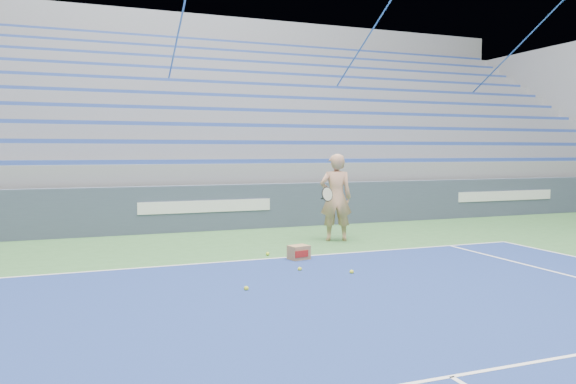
% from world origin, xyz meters
% --- Properties ---
extents(sponsor_barrier, '(30.00, 0.32, 1.10)m').
position_xyz_m(sponsor_barrier, '(0.00, 15.88, 0.55)').
color(sponsor_barrier, '#3B455A').
rests_on(sponsor_barrier, ground).
extents(bleachers, '(31.00, 9.15, 7.30)m').
position_xyz_m(bleachers, '(0.00, 21.60, 2.36)').
color(bleachers, gray).
rests_on(bleachers, ground).
extents(tennis_player, '(1.00, 0.94, 1.86)m').
position_xyz_m(tennis_player, '(2.27, 13.34, 0.93)').
color(tennis_player, tan).
rests_on(tennis_player, ground).
extents(ball_box, '(0.39, 0.33, 0.26)m').
position_xyz_m(ball_box, '(0.74, 11.65, 0.13)').
color(ball_box, '#9E764C').
rests_on(ball_box, ground).
extents(tennis_ball_0, '(0.07, 0.07, 0.07)m').
position_xyz_m(tennis_ball_0, '(1.08, 10.30, 0.03)').
color(tennis_ball_0, '#DFEE30').
rests_on(tennis_ball_0, ground).
extents(tennis_ball_1, '(0.07, 0.07, 0.07)m').
position_xyz_m(tennis_ball_1, '(-0.76, 9.87, 0.03)').
color(tennis_ball_1, '#DFEE30').
rests_on(tennis_ball_1, ground).
extents(tennis_ball_2, '(0.07, 0.07, 0.07)m').
position_xyz_m(tennis_ball_2, '(0.40, 10.78, 0.03)').
color(tennis_ball_2, '#DFEE30').
rests_on(tennis_ball_2, ground).
extents(tennis_ball_3, '(0.07, 0.07, 0.07)m').
position_xyz_m(tennis_ball_3, '(0.36, 12.24, 0.03)').
color(tennis_ball_3, '#DFEE30').
rests_on(tennis_ball_3, ground).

